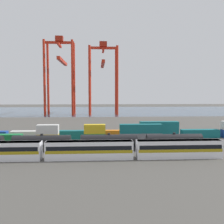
# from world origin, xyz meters

# --- Properties ---
(ground_plane) EXTENTS (420.00, 420.00, 0.00)m
(ground_plane) POSITION_xyz_m (0.00, 40.00, 0.00)
(ground_plane) COLOR #4C4944
(harbour_water) EXTENTS (400.00, 110.00, 0.01)m
(harbour_water) POSITION_xyz_m (0.00, 132.99, 0.00)
(harbour_water) COLOR #384C60
(harbour_water) RESTS_ON ground_plane
(passenger_train) EXTENTS (57.50, 3.14, 3.90)m
(passenger_train) POSITION_xyz_m (2.00, -19.71, 2.14)
(passenger_train) COLOR silver
(passenger_train) RESTS_ON ground_plane
(freight_tank_row) EXTENTS (63.05, 2.79, 4.25)m
(freight_tank_row) POSITION_xyz_m (-1.60, -11.32, 1.99)
(freight_tank_row) COLOR #232326
(freight_tank_row) RESTS_ON ground_plane
(shipping_container_2) EXTENTS (12.10, 2.44, 2.60)m
(shipping_container_2) POSITION_xyz_m (-23.51, -1.15, 1.30)
(shipping_container_2) COLOR #197538
(shipping_container_2) RESTS_ON ground_plane
(shipping_container_3) EXTENTS (6.04, 2.44, 2.60)m
(shipping_container_3) POSITION_xyz_m (-10.26, -1.15, 1.30)
(shipping_container_3) COLOR gold
(shipping_container_3) RESTS_ON ground_plane
(shipping_container_4) EXTENTS (6.04, 2.44, 2.60)m
(shipping_container_4) POSITION_xyz_m (-10.26, -1.15, 3.90)
(shipping_container_4) COLOR silver
(shipping_container_4) RESTS_ON shipping_container_3
(shipping_container_5) EXTENTS (6.04, 2.44, 2.60)m
(shipping_container_5) POSITION_xyz_m (2.99, -1.15, 1.30)
(shipping_container_5) COLOR #197538
(shipping_container_5) RESTS_ON ground_plane
(shipping_container_6) EXTENTS (6.04, 2.44, 2.60)m
(shipping_container_6) POSITION_xyz_m (2.99, -1.15, 3.90)
(shipping_container_6) COLOR gold
(shipping_container_6) RESTS_ON shipping_container_5
(shipping_container_7) EXTENTS (12.10, 2.44, 2.60)m
(shipping_container_7) POSITION_xyz_m (16.24, -1.15, 1.30)
(shipping_container_7) COLOR slate
(shipping_container_7) RESTS_ON ground_plane
(shipping_container_8) EXTENTS (12.10, 2.44, 2.60)m
(shipping_container_8) POSITION_xyz_m (16.24, -1.15, 3.90)
(shipping_container_8) COLOR #146066
(shipping_container_8) RESTS_ON shipping_container_7
(shipping_container_10) EXTENTS (12.10, 2.44, 2.60)m
(shipping_container_10) POSITION_xyz_m (-16.45, 5.02, 1.30)
(shipping_container_10) COLOR silver
(shipping_container_10) RESTS_ON ground_plane
(shipping_container_11) EXTENTS (12.10, 2.44, 2.60)m
(shipping_container_11) POSITION_xyz_m (-3.27, 5.02, 1.30)
(shipping_container_11) COLOR #146066
(shipping_container_11) RESTS_ON ground_plane
(shipping_container_12) EXTENTS (12.10, 2.44, 2.60)m
(shipping_container_12) POSITION_xyz_m (9.92, 5.02, 1.30)
(shipping_container_12) COLOR orange
(shipping_container_12) RESTS_ON ground_plane
(shipping_container_13) EXTENTS (12.10, 2.44, 2.60)m
(shipping_container_13) POSITION_xyz_m (23.10, 5.02, 1.30)
(shipping_container_13) COLOR #146066
(shipping_container_13) RESTS_ON ground_plane
(shipping_container_14) EXTENTS (12.10, 2.44, 2.60)m
(shipping_container_14) POSITION_xyz_m (23.10, 5.02, 3.90)
(shipping_container_14) COLOR #146066
(shipping_container_14) RESTS_ON shipping_container_13
(shipping_container_15) EXTENTS (12.10, 2.44, 2.60)m
(shipping_container_15) POSITION_xyz_m (36.28, 5.02, 1.30)
(shipping_container_15) COLOR #146066
(shipping_container_15) RESTS_ON ground_plane
(gantry_crane_west) EXTENTS (18.91, 41.26, 50.34)m
(gantry_crane_west) POSITION_xyz_m (-20.17, 98.47, 30.54)
(gantry_crane_west) COLOR red
(gantry_crane_west) RESTS_ON ground_plane
(gantry_crane_central) EXTENTS (19.10, 37.16, 47.21)m
(gantry_crane_central) POSITION_xyz_m (7.89, 98.08, 28.74)
(gantry_crane_central) COLOR red
(gantry_crane_central) RESTS_ON ground_plane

